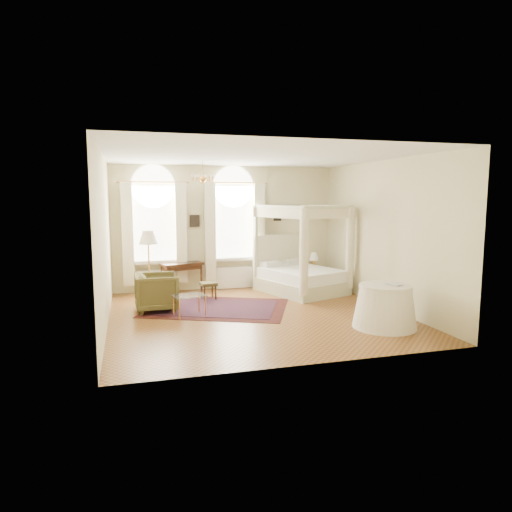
% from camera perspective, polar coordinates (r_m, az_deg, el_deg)
% --- Properties ---
extents(ground, '(6.00, 6.00, 0.00)m').
position_cam_1_polar(ground, '(9.75, 0.00, -7.35)').
color(ground, brown).
rests_on(ground, ground).
extents(room_walls, '(6.00, 6.00, 6.00)m').
position_cam_1_polar(room_walls, '(9.44, 0.00, 4.35)').
color(room_walls, beige).
rests_on(room_walls, ground).
extents(window_left, '(1.62, 0.27, 3.29)m').
position_cam_1_polar(window_left, '(12.01, -12.54, 2.48)').
color(window_left, white).
rests_on(window_left, room_walls).
extents(window_right, '(1.62, 0.27, 3.29)m').
position_cam_1_polar(window_right, '(12.30, -2.72, 2.77)').
color(window_right, white).
rests_on(window_right, room_walls).
extents(chandelier, '(0.51, 0.45, 0.50)m').
position_cam_1_polar(chandelier, '(10.41, -6.66, 9.69)').
color(chandelier, '#CC8D44').
rests_on(chandelier, room_walls).
extents(wall_pictures, '(2.54, 0.03, 0.39)m').
position_cam_1_polar(wall_pictures, '(12.34, -3.35, 4.65)').
color(wall_pictures, black).
rests_on(wall_pictures, room_walls).
extents(canopy_bed, '(2.29, 2.53, 2.27)m').
position_cam_1_polar(canopy_bed, '(11.92, 5.70, -2.12)').
color(canopy_bed, beige).
rests_on(canopy_bed, ground).
extents(nightstand, '(0.40, 0.36, 0.56)m').
position_cam_1_polar(nightstand, '(12.93, 6.65, -2.44)').
color(nightstand, '#3C2110').
rests_on(nightstand, ground).
extents(nightstand_lamp, '(0.25, 0.25, 0.36)m').
position_cam_1_polar(nightstand_lamp, '(12.82, 7.23, -0.17)').
color(nightstand_lamp, '#CC8D44').
rests_on(nightstand_lamp, nightstand).
extents(writing_desk, '(1.16, 0.83, 0.79)m').
position_cam_1_polar(writing_desk, '(11.98, -9.30, -1.37)').
color(writing_desk, '#3C2110').
rests_on(writing_desk, ground).
extents(laptop, '(0.43, 0.36, 0.03)m').
position_cam_1_polar(laptop, '(11.86, -8.39, -0.81)').
color(laptop, black).
rests_on(laptop, writing_desk).
extents(stool, '(0.41, 0.41, 0.42)m').
position_cam_1_polar(stool, '(11.15, -5.96, -3.65)').
color(stool, '#463C1E').
rests_on(stool, ground).
extents(armchair, '(0.94, 0.91, 0.83)m').
position_cam_1_polar(armchair, '(10.25, -12.29, -4.41)').
color(armchair, '#4B4420').
rests_on(armchair, ground).
extents(coffee_table, '(0.74, 0.59, 0.45)m').
position_cam_1_polar(coffee_table, '(9.65, -8.34, -5.11)').
color(coffee_table, white).
rests_on(coffee_table, ground).
extents(floor_lamp, '(0.43, 0.43, 1.69)m').
position_cam_1_polar(floor_lamp, '(11.09, -13.32, 1.83)').
color(floor_lamp, '#CC8D44').
rests_on(floor_lamp, ground).
extents(oriental_rug, '(3.68, 3.24, 0.01)m').
position_cam_1_polar(oriental_rug, '(10.35, -4.92, -6.46)').
color(oriental_rug, '#461510').
rests_on(oriental_rug, ground).
extents(side_table, '(1.21, 1.21, 0.83)m').
position_cam_1_polar(side_table, '(9.09, 15.80, -6.09)').
color(side_table, white).
rests_on(side_table, ground).
extents(book, '(0.28, 0.32, 0.03)m').
position_cam_1_polar(book, '(8.94, 16.52, -3.49)').
color(book, black).
rests_on(book, side_table).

